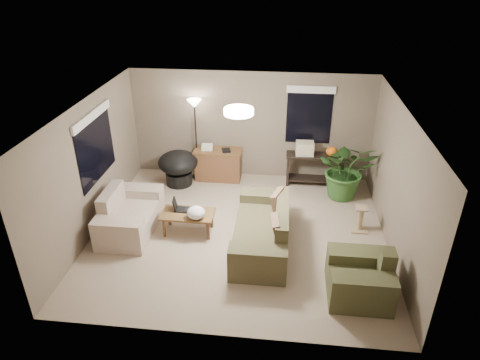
# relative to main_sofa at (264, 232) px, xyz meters

# --- Properties ---
(room_shell) EXTENTS (5.50, 5.50, 5.50)m
(room_shell) POSITION_rel_main_sofa_xyz_m (-0.49, 0.32, 0.96)
(room_shell) COLOR gray
(room_shell) RESTS_ON ground
(main_sofa) EXTENTS (0.95, 2.20, 0.85)m
(main_sofa) POSITION_rel_main_sofa_xyz_m (0.00, 0.00, 0.00)
(main_sofa) COLOR #49442C
(main_sofa) RESTS_ON ground
(throw_pillows) EXTENTS (0.37, 1.39, 0.47)m
(throw_pillows) POSITION_rel_main_sofa_xyz_m (0.26, 0.00, 0.36)
(throw_pillows) COLOR #8C7251
(throw_pillows) RESTS_ON main_sofa
(loveseat) EXTENTS (0.90, 1.60, 0.85)m
(loveseat) POSITION_rel_main_sofa_xyz_m (-2.60, 0.23, 0.00)
(loveseat) COLOR beige
(loveseat) RESTS_ON ground
(armchair) EXTENTS (0.95, 1.00, 0.85)m
(armchair) POSITION_rel_main_sofa_xyz_m (1.56, -1.11, 0.00)
(armchair) COLOR #4A4B2D
(armchair) RESTS_ON ground
(coffee_table) EXTENTS (1.00, 0.55, 0.42)m
(coffee_table) POSITION_rel_main_sofa_xyz_m (-1.46, 0.27, 0.06)
(coffee_table) COLOR brown
(coffee_table) RESTS_ON ground
(laptop) EXTENTS (0.38, 0.25, 0.24)m
(laptop) POSITION_rel_main_sofa_xyz_m (-1.63, 0.37, 0.19)
(laptop) COLOR black
(laptop) RESTS_ON coffee_table
(plastic_bag) EXTENTS (0.41, 0.39, 0.24)m
(plastic_bag) POSITION_rel_main_sofa_xyz_m (-1.26, 0.12, 0.25)
(plastic_bag) COLOR white
(plastic_bag) RESTS_ON coffee_table
(desk) EXTENTS (1.10, 0.50, 0.75)m
(desk) POSITION_rel_main_sofa_xyz_m (-1.22, 2.50, 0.08)
(desk) COLOR brown
(desk) RESTS_ON ground
(desk_papers) EXTENTS (0.70, 0.29, 0.12)m
(desk_papers) POSITION_rel_main_sofa_xyz_m (-1.38, 2.49, 0.51)
(desk_papers) COLOR silver
(desk_papers) RESTS_ON desk
(console_table) EXTENTS (1.30, 0.40, 0.75)m
(console_table) POSITION_rel_main_sofa_xyz_m (1.00, 2.47, 0.14)
(console_table) COLOR black
(console_table) RESTS_ON ground
(pumpkin) EXTENTS (0.27, 0.27, 0.21)m
(pumpkin) POSITION_rel_main_sofa_xyz_m (1.35, 2.47, 0.56)
(pumpkin) COLOR orange
(pumpkin) RESTS_ON console_table
(cardboard_box) EXTENTS (0.41, 0.31, 0.29)m
(cardboard_box) POSITION_rel_main_sofa_xyz_m (0.75, 2.47, 0.60)
(cardboard_box) COLOR beige
(cardboard_box) RESTS_ON console_table
(papasan_chair) EXTENTS (0.92, 0.92, 0.80)m
(papasan_chair) POSITION_rel_main_sofa_xyz_m (-2.09, 2.16, 0.17)
(papasan_chair) COLOR black
(papasan_chair) RESTS_ON ground
(floor_lamp) EXTENTS (0.32, 0.32, 1.91)m
(floor_lamp) POSITION_rel_main_sofa_xyz_m (-1.73, 2.56, 1.30)
(floor_lamp) COLOR black
(floor_lamp) RESTS_ON ground
(ceiling_fixture) EXTENTS (0.50, 0.50, 0.10)m
(ceiling_fixture) POSITION_rel_main_sofa_xyz_m (-0.49, 0.32, 2.15)
(ceiling_fixture) COLOR white
(ceiling_fixture) RESTS_ON room_shell
(houseplant) EXTENTS (1.20, 1.33, 1.04)m
(houseplant) POSITION_rel_main_sofa_xyz_m (1.65, 1.98, 0.23)
(houseplant) COLOR #2D5923
(houseplant) RESTS_ON ground
(cat_scratching_post) EXTENTS (0.32, 0.32, 0.50)m
(cat_scratching_post) POSITION_rel_main_sofa_xyz_m (1.81, 0.70, -0.08)
(cat_scratching_post) COLOR tan
(cat_scratching_post) RESTS_ON ground
(window_left) EXTENTS (0.05, 1.56, 1.33)m
(window_left) POSITION_rel_main_sofa_xyz_m (-3.22, 0.62, 1.49)
(window_left) COLOR black
(window_left) RESTS_ON room_shell
(window_back) EXTENTS (1.06, 0.05, 1.33)m
(window_back) POSITION_rel_main_sofa_xyz_m (0.81, 2.80, 1.49)
(window_back) COLOR black
(window_back) RESTS_ON room_shell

